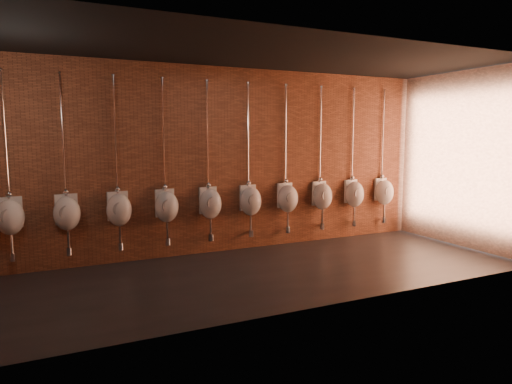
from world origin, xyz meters
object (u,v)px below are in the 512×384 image
at_px(urinal_3, 167,206).
at_px(urinal_6, 288,198).
at_px(urinal_4, 210,203).
at_px(urinal_5, 251,200).
at_px(urinal_0, 10,216).
at_px(urinal_1, 67,212).
at_px(urinal_2, 119,209).
at_px(urinal_9, 384,191).
at_px(urinal_8, 354,193).
at_px(urinal_7, 322,195).

height_order(urinal_3, urinal_6, same).
relative_size(urinal_4, urinal_5, 1.00).
height_order(urinal_0, urinal_1, same).
distance_m(urinal_0, urinal_2, 1.51).
distance_m(urinal_4, urinal_6, 1.51).
xyz_separation_m(urinal_2, urinal_9, (5.28, 0.00, 0.00)).
height_order(urinal_1, urinal_6, same).
bearing_deg(urinal_8, urinal_3, 180.00).
distance_m(urinal_2, urinal_6, 3.02).
relative_size(urinal_1, urinal_3, 1.00).
bearing_deg(urinal_8, urinal_1, 180.00).
xyz_separation_m(urinal_4, urinal_8, (3.02, 0.00, 0.00)).
bearing_deg(urinal_0, urinal_7, 0.00).
xyz_separation_m(urinal_3, urinal_5, (1.51, 0.00, 0.00)).
bearing_deg(urinal_4, urinal_5, 0.00).
distance_m(urinal_3, urinal_9, 4.52).
bearing_deg(urinal_0, urinal_1, 0.00).
relative_size(urinal_4, urinal_7, 1.00).
bearing_deg(urinal_5, urinal_6, 0.00).
distance_m(urinal_1, urinal_5, 3.02).
xyz_separation_m(urinal_1, urinal_3, (1.51, 0.00, 0.00)).
relative_size(urinal_0, urinal_3, 1.00).
height_order(urinal_0, urinal_9, same).
relative_size(urinal_5, urinal_8, 1.00).
bearing_deg(urinal_4, urinal_7, 0.00).
bearing_deg(urinal_9, urinal_5, 180.00).
xyz_separation_m(urinal_3, urinal_4, (0.75, 0.00, 0.00)).
xyz_separation_m(urinal_2, urinal_4, (1.51, 0.00, 0.00)).
distance_m(urinal_0, urinal_5, 3.77).
bearing_deg(urinal_9, urinal_1, 180.00).
bearing_deg(urinal_0, urinal_6, 0.00).
bearing_deg(urinal_5, urinal_4, 180.00).
distance_m(urinal_1, urinal_9, 6.03).
distance_m(urinal_3, urinal_6, 2.26).
relative_size(urinal_0, urinal_8, 1.00).
relative_size(urinal_1, urinal_6, 1.00).
height_order(urinal_0, urinal_6, same).
bearing_deg(urinal_3, urinal_1, 180.00).
bearing_deg(urinal_1, urinal_3, 0.00).
bearing_deg(urinal_7, urinal_8, 0.00).
relative_size(urinal_2, urinal_9, 1.00).
bearing_deg(urinal_8, urinal_0, 180.00).
xyz_separation_m(urinal_0, urinal_3, (2.26, 0.00, 0.00)).
relative_size(urinal_3, urinal_9, 1.00).
xyz_separation_m(urinal_3, urinal_6, (2.26, 0.00, 0.00)).
distance_m(urinal_6, urinal_7, 0.75).
relative_size(urinal_0, urinal_7, 1.00).
bearing_deg(urinal_7, urinal_6, 180.00).
bearing_deg(urinal_1, urinal_8, 0.00).
bearing_deg(urinal_4, urinal_0, 180.00).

